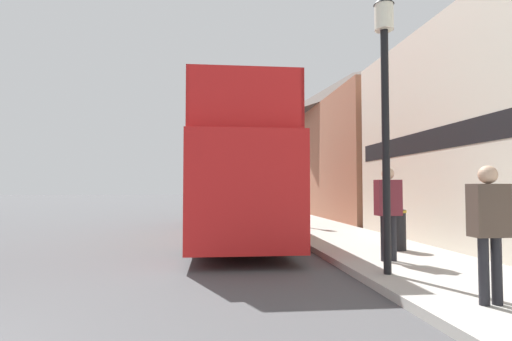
{
  "coord_description": "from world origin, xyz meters",
  "views": [
    {
      "loc": [
        3.3,
        -3.3,
        1.59
      ],
      "look_at": [
        4.77,
        8.82,
        2.13
      ],
      "focal_mm": 28.0,
      "sensor_mm": 36.0,
      "label": 1
    }
  ],
  "objects_px": {
    "lamp_post_second": "(280,148)",
    "tour_bus": "(234,182)",
    "lamp_post_nearest": "(385,79)",
    "litter_bin": "(396,228)",
    "pedestrian_second": "(388,204)",
    "pedestrian_nearest": "(489,220)",
    "parked_car_ahead_of_bus": "(234,205)"
  },
  "relations": [
    {
      "from": "pedestrian_nearest",
      "to": "litter_bin",
      "type": "height_order",
      "value": "pedestrian_nearest"
    },
    {
      "from": "pedestrian_second",
      "to": "parked_car_ahead_of_bus",
      "type": "bearing_deg",
      "value": 98.57
    },
    {
      "from": "parked_car_ahead_of_bus",
      "to": "lamp_post_second",
      "type": "bearing_deg",
      "value": -76.83
    },
    {
      "from": "litter_bin",
      "to": "tour_bus",
      "type": "bearing_deg",
      "value": 128.86
    },
    {
      "from": "tour_bus",
      "to": "pedestrian_nearest",
      "type": "xyz_separation_m",
      "value": [
        2.63,
        -8.71,
        -0.62
      ]
    },
    {
      "from": "tour_bus",
      "to": "pedestrian_nearest",
      "type": "distance_m",
      "value": 9.12
    },
    {
      "from": "tour_bus",
      "to": "pedestrian_second",
      "type": "relative_size",
      "value": 6.06
    },
    {
      "from": "lamp_post_nearest",
      "to": "litter_bin",
      "type": "distance_m",
      "value": 4.01
    },
    {
      "from": "tour_bus",
      "to": "parked_car_ahead_of_bus",
      "type": "distance_m",
      "value": 8.67
    },
    {
      "from": "pedestrian_second",
      "to": "pedestrian_nearest",
      "type": "bearing_deg",
      "value": -91.63
    },
    {
      "from": "lamp_post_nearest",
      "to": "tour_bus",
      "type": "bearing_deg",
      "value": 107.39
    },
    {
      "from": "parked_car_ahead_of_bus",
      "to": "pedestrian_nearest",
      "type": "distance_m",
      "value": 17.42
    },
    {
      "from": "tour_bus",
      "to": "lamp_post_second",
      "type": "distance_m",
      "value": 3.76
    },
    {
      "from": "pedestrian_nearest",
      "to": "lamp_post_nearest",
      "type": "xyz_separation_m",
      "value": [
        -0.48,
        1.85,
        2.29
      ]
    },
    {
      "from": "parked_car_ahead_of_bus",
      "to": "pedestrian_second",
      "type": "relative_size",
      "value": 2.22
    },
    {
      "from": "parked_car_ahead_of_bus",
      "to": "lamp_post_nearest",
      "type": "distance_m",
      "value": 15.77
    },
    {
      "from": "lamp_post_second",
      "to": "tour_bus",
      "type": "bearing_deg",
      "value": -126.75
    },
    {
      "from": "tour_bus",
      "to": "parked_car_ahead_of_bus",
      "type": "height_order",
      "value": "tour_bus"
    },
    {
      "from": "pedestrian_nearest",
      "to": "pedestrian_second",
      "type": "bearing_deg",
      "value": 88.37
    },
    {
      "from": "tour_bus",
      "to": "lamp_post_second",
      "type": "height_order",
      "value": "lamp_post_second"
    },
    {
      "from": "pedestrian_second",
      "to": "lamp_post_nearest",
      "type": "bearing_deg",
      "value": -116.22
    },
    {
      "from": "tour_bus",
      "to": "lamp_post_second",
      "type": "relative_size",
      "value": 2.52
    },
    {
      "from": "lamp_post_nearest",
      "to": "lamp_post_second",
      "type": "distance_m",
      "value": 9.65
    },
    {
      "from": "litter_bin",
      "to": "lamp_post_second",
      "type": "bearing_deg",
      "value": 101.49
    },
    {
      "from": "lamp_post_second",
      "to": "litter_bin",
      "type": "distance_m",
      "value": 7.76
    },
    {
      "from": "parked_car_ahead_of_bus",
      "to": "lamp_post_nearest",
      "type": "bearing_deg",
      "value": -85.62
    },
    {
      "from": "parked_car_ahead_of_bus",
      "to": "lamp_post_second",
      "type": "relative_size",
      "value": 0.92
    },
    {
      "from": "tour_bus",
      "to": "pedestrian_second",
      "type": "xyz_separation_m",
      "value": [
        2.71,
        -5.72,
        -0.55
      ]
    },
    {
      "from": "tour_bus",
      "to": "litter_bin",
      "type": "xyz_separation_m",
      "value": [
        3.53,
        -4.38,
        -1.17
      ]
    },
    {
      "from": "pedestrian_second",
      "to": "lamp_post_nearest",
      "type": "xyz_separation_m",
      "value": [
        -0.56,
        -1.15,
        2.21
      ]
    },
    {
      "from": "pedestrian_nearest",
      "to": "lamp_post_nearest",
      "type": "height_order",
      "value": "lamp_post_nearest"
    },
    {
      "from": "parked_car_ahead_of_bus",
      "to": "lamp_post_second",
      "type": "xyz_separation_m",
      "value": [
        1.52,
        -5.79,
        2.59
      ]
    }
  ]
}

